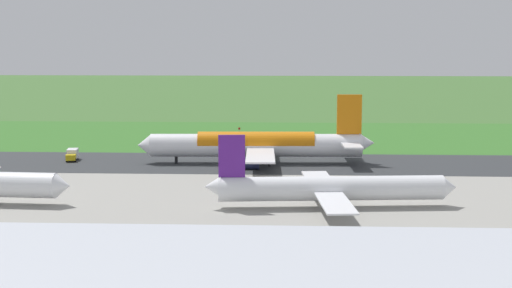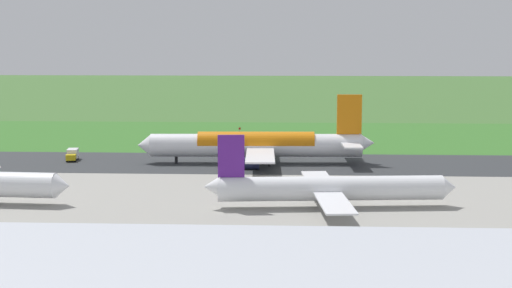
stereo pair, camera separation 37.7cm
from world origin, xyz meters
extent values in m
plane|color=#3D662D|center=(0.00, 0.00, 0.00)|extent=(800.00, 800.00, 0.00)
cube|color=#2D3033|center=(0.00, 0.00, 0.03)|extent=(600.00, 28.62, 0.06)
cube|color=gray|center=(0.00, 46.36, 0.03)|extent=(440.00, 110.00, 0.05)
cube|color=#346B27|center=(0.00, -42.75, 0.02)|extent=(600.00, 80.00, 0.04)
cylinder|color=white|center=(2.02, 0.00, 4.20)|extent=(48.17, 7.07, 5.20)
cone|color=white|center=(27.50, 0.99, 4.20)|extent=(3.19, 5.05, 4.94)
cone|color=white|center=(-23.16, -0.98, 4.80)|extent=(3.67, 4.55, 4.42)
cube|color=orange|center=(-19.09, -0.82, 11.30)|extent=(5.62, 0.72, 9.00)
cube|color=white|center=(-19.30, 4.67, 5.00)|extent=(4.35, 9.15, 0.36)
cube|color=white|center=(-18.87, -6.32, 5.00)|extent=(4.35, 9.15, 0.36)
cube|color=white|center=(0.59, 10.95, 3.80)|extent=(6.85, 22.22, 0.35)
cube|color=white|center=(1.45, -11.03, 3.80)|extent=(6.85, 22.22, 0.35)
cylinder|color=#23284C|center=(3.23, 7.55, 1.32)|extent=(4.61, 2.97, 2.80)
cylinder|color=#23284C|center=(3.81, -7.44, 1.32)|extent=(4.61, 2.97, 2.80)
cylinder|color=black|center=(20.24, 0.71, 1.71)|extent=(0.70, 0.70, 3.42)
cylinder|color=black|center=(-1.13, 3.88, 1.71)|extent=(0.70, 0.70, 3.42)
cylinder|color=black|center=(-0.82, -4.11, 1.71)|extent=(0.70, 0.70, 3.42)
cylinder|color=orange|center=(2.02, 0.00, 4.72)|extent=(26.58, 6.25, 5.23)
cylinder|color=white|center=(-12.66, 43.80, 3.32)|extent=(38.21, 7.60, 4.12)
cone|color=white|center=(-32.75, 41.94, 3.32)|extent=(2.72, 4.11, 3.91)
cone|color=white|center=(7.20, 45.64, 3.80)|extent=(3.08, 3.74, 3.50)
cube|color=#591E8C|center=(3.99, 45.34, 8.94)|extent=(4.45, 0.80, 7.12)
cube|color=white|center=(-11.07, 35.20, 3.01)|extent=(6.33, 17.78, 0.28)
cube|color=white|center=(-12.67, 52.54, 3.01)|extent=(6.33, 17.78, 0.28)
cylinder|color=black|center=(-12.66, 43.80, 0.63)|extent=(0.63, 0.63, 1.27)
cone|color=white|center=(32.81, 44.69, 3.51)|extent=(2.76, 4.28, 4.13)
cube|color=#334C60|center=(7.25, 104.74, 6.89)|extent=(114.95, 0.16, 4.51)
cube|color=gold|center=(44.84, -0.02, 1.10)|extent=(2.50, 2.50, 1.30)
cube|color=silver|center=(45.25, -2.79, 1.55)|extent=(2.83, 4.10, 2.20)
cylinder|color=black|center=(43.85, -0.17, 0.45)|extent=(0.43, 0.93, 0.90)
cylinder|color=black|center=(45.83, 0.12, 0.45)|extent=(0.43, 0.93, 0.90)
cylinder|color=black|center=(44.35, -3.53, 0.45)|extent=(0.43, 0.93, 0.90)
cylinder|color=black|center=(46.33, -3.24, 0.45)|extent=(0.43, 0.93, 0.90)
cylinder|color=slate|center=(8.87, -44.26, 1.16)|extent=(0.10, 0.10, 2.32)
cube|color=red|center=(8.87, -44.28, 2.62)|extent=(0.60, 0.04, 0.60)
cone|color=orange|center=(12.76, -43.51, 0.28)|extent=(0.40, 0.40, 0.55)
camera|label=1|loc=(-5.57, 165.98, 28.32)|focal=51.79mm
camera|label=2|loc=(-5.95, 165.96, 28.32)|focal=51.79mm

